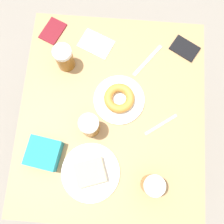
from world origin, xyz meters
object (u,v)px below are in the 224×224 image
object	(u,v)px
knife	(148,60)
blue_pouch	(44,153)
beer_mug_center	(90,126)
napkin_folded	(96,44)
plate_with_cake	(90,172)
plate_with_donut	(119,99)
passport_near_edge	(185,48)
passport_far_edge	(53,31)
fork	(161,125)
beer_mug_right	(152,185)
beer_mug_left	(64,58)

from	to	relation	value
knife	blue_pouch	xyz separation A→B (m)	(0.42, 0.47, 0.03)
beer_mug_center	napkin_folded	size ratio (longest dim) A/B	0.72
beer_mug_center	napkin_folded	world-z (taller)	beer_mug_center
plate_with_cake	plate_with_donut	bearing A→B (deg)	-106.39
plate_with_cake	plate_with_donut	world-z (taller)	plate_with_donut
blue_pouch	passport_near_edge	bearing A→B (deg)	-137.42
beer_mug_center	passport_far_edge	distance (m)	0.52
napkin_folded	fork	size ratio (longest dim) A/B	1.29
plate_with_cake	napkin_folded	bearing A→B (deg)	-86.82
napkin_folded	beer_mug_right	bearing A→B (deg)	114.51
beer_mug_right	fork	world-z (taller)	beer_mug_right
plate_with_cake	passport_far_edge	world-z (taller)	plate_with_cake
plate_with_donut	passport_near_edge	xyz separation A→B (m)	(-0.29, -0.28, -0.02)
knife	passport_near_edge	world-z (taller)	passport_near_edge
plate_with_cake	knife	bearing A→B (deg)	-112.12
plate_with_donut	beer_mug_center	world-z (taller)	beer_mug_center
beer_mug_left	passport_near_edge	bearing A→B (deg)	-167.48
blue_pouch	plate_with_cake	bearing A→B (deg)	162.68
passport_near_edge	blue_pouch	bearing A→B (deg)	42.58
beer_mug_center	passport_far_edge	size ratio (longest dim) A/B	0.87
beer_mug_left	fork	xyz separation A→B (m)	(-0.45, 0.25, -0.06)
plate_with_donut	knife	xyz separation A→B (m)	(-0.12, -0.20, -0.02)
beer_mug_right	passport_near_edge	bearing A→B (deg)	-102.25
beer_mug_right	napkin_folded	world-z (taller)	beer_mug_right
beer_mug_center	plate_with_cake	bearing A→B (deg)	95.25
blue_pouch	beer_mug_left	bearing A→B (deg)	-95.61
plate_with_donut	beer_mug_left	xyz separation A→B (m)	(0.26, -0.16, 0.05)
napkin_folded	blue_pouch	world-z (taller)	blue_pouch
beer_mug_right	napkin_folded	bearing A→B (deg)	-65.49
knife	passport_near_edge	bearing A→B (deg)	-156.71
beer_mug_right	knife	size ratio (longest dim) A/B	0.77
knife	blue_pouch	size ratio (longest dim) A/B	1.12
beer_mug_right	fork	xyz separation A→B (m)	(-0.04, -0.26, -0.06)
passport_near_edge	plate_with_donut	bearing A→B (deg)	43.49
beer_mug_right	passport_far_edge	xyz separation A→B (m)	(0.50, -0.68, -0.06)
napkin_folded	beer_mug_left	bearing A→B (deg)	41.72
napkin_folded	blue_pouch	distance (m)	0.56
knife	beer_mug_left	bearing A→B (deg)	7.18
beer_mug_right	knife	bearing A→B (deg)	-86.34
napkin_folded	beer_mug_center	bearing A→B (deg)	92.22
passport_near_edge	blue_pouch	size ratio (longest dim) A/B	1.01
beer_mug_center	fork	size ratio (longest dim) A/B	0.92
beer_mug_right	blue_pouch	distance (m)	0.46
beer_mug_left	fork	world-z (taller)	beer_mug_left
beer_mug_right	passport_far_edge	world-z (taller)	beer_mug_right
plate_with_cake	beer_mug_right	world-z (taller)	beer_mug_right
beer_mug_right	knife	xyz separation A→B (m)	(0.04, -0.56, -0.06)
beer_mug_right	beer_mug_center	bearing A→B (deg)	-38.76
plate_with_cake	passport_near_edge	bearing A→B (deg)	-122.73
napkin_folded	passport_far_edge	world-z (taller)	passport_far_edge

